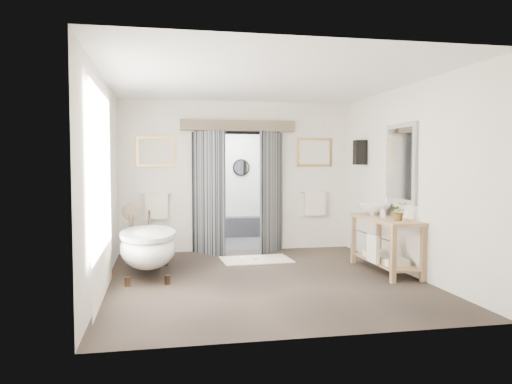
# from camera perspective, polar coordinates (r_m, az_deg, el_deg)

# --- Properties ---
(ground_plane) EXTENTS (5.00, 5.00, 0.00)m
(ground_plane) POSITION_cam_1_polar(r_m,az_deg,el_deg) (7.44, 0.90, -9.93)
(ground_plane) COLOR #43372D
(room_shell) EXTENTS (4.52, 5.02, 2.91)m
(room_shell) POSITION_cam_1_polar(r_m,az_deg,el_deg) (7.11, 0.84, 4.56)
(room_shell) COLOR silver
(room_shell) RESTS_ON ground_plane
(shower_room) EXTENTS (2.22, 2.01, 2.51)m
(shower_room) POSITION_cam_1_polar(r_m,az_deg,el_deg) (11.20, -3.31, -0.77)
(shower_room) COLOR #26262D
(shower_room) RESTS_ON ground_plane
(back_wall_dressing) EXTENTS (3.82, 0.71, 2.52)m
(back_wall_dressing) POSITION_cam_1_polar(r_m,az_deg,el_deg) (9.52, -1.97, 2.47)
(back_wall_dressing) COLOR black
(back_wall_dressing) RESTS_ON ground_plane
(clawfoot_tub) EXTENTS (0.83, 1.86, 0.91)m
(clawfoot_tub) POSITION_cam_1_polar(r_m,az_deg,el_deg) (7.79, -12.21, -6.06)
(clawfoot_tub) COLOR #3B271B
(clawfoot_tub) RESTS_ON ground_plane
(vanity) EXTENTS (0.57, 1.60, 0.85)m
(vanity) POSITION_cam_1_polar(r_m,az_deg,el_deg) (8.08, 14.44, -5.32)
(vanity) COLOR tan
(vanity) RESTS_ON ground_plane
(pedestal_mirror) EXTENTS (0.31, 0.20, 1.03)m
(pedestal_mirror) POSITION_cam_1_polar(r_m,az_deg,el_deg) (8.79, -14.05, -5.01)
(pedestal_mirror) COLOR brown
(pedestal_mirror) RESTS_ON ground_plane
(rug) EXTENTS (1.24, 0.86, 0.01)m
(rug) POSITION_cam_1_polar(r_m,az_deg,el_deg) (8.85, 0.02, -7.73)
(rug) COLOR beige
(rug) RESTS_ON ground_plane
(slippers) EXTENTS (0.34, 0.24, 0.05)m
(slippers) POSITION_cam_1_polar(r_m,az_deg,el_deg) (8.84, -0.94, -7.54)
(slippers) COLOR white
(slippers) RESTS_ON rug
(basin) EXTENTS (0.68, 0.68, 0.19)m
(basin) POSITION_cam_1_polar(r_m,az_deg,el_deg) (8.41, 13.33, -1.95)
(basin) COLOR white
(basin) RESTS_ON vanity
(plant) EXTENTS (0.30, 0.28, 0.27)m
(plant) POSITION_cam_1_polar(r_m,az_deg,el_deg) (7.69, 16.00, -2.16)
(plant) COLOR gray
(plant) RESTS_ON vanity
(soap_bottle_a) EXTENTS (0.10, 0.10, 0.17)m
(soap_bottle_a) POSITION_cam_1_polar(r_m,az_deg,el_deg) (8.03, 14.28, -2.28)
(soap_bottle_a) COLOR gray
(soap_bottle_a) RESTS_ON vanity
(soap_bottle_b) EXTENTS (0.13, 0.13, 0.17)m
(soap_bottle_b) POSITION_cam_1_polar(r_m,az_deg,el_deg) (8.59, 12.85, -1.92)
(soap_bottle_b) COLOR gray
(soap_bottle_b) RESTS_ON vanity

